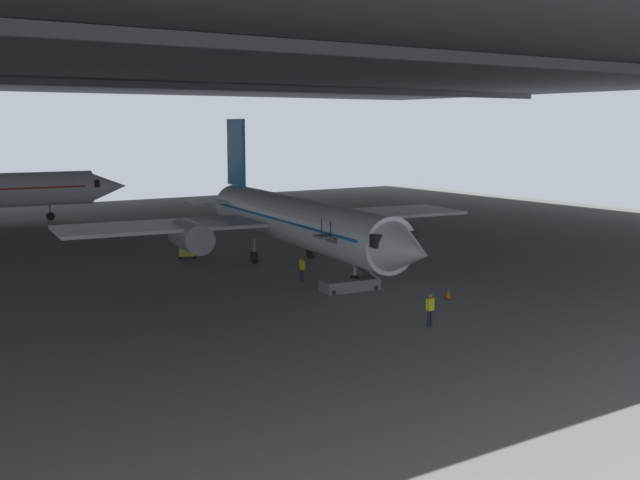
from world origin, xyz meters
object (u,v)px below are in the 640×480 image
object	(u,v)px
airplane_main	(293,220)
baggage_tug	(188,250)
crew_worker_by_stairs	(302,268)
boarding_stairs	(349,279)
traffic_cone_orange	(448,294)
crew_worker_near_nose	(430,308)

from	to	relation	value
airplane_main	baggage_tug	distance (m)	9.44
crew_worker_by_stairs	baggage_tug	world-z (taller)	crew_worker_by_stairs
boarding_stairs	crew_worker_by_stairs	xyz separation A→B (m)	(-1.09, 3.74, 0.21)
boarding_stairs	baggage_tug	xyz separation A→B (m)	(-3.52, 16.73, -0.19)
boarding_stairs	baggage_tug	distance (m)	17.10
traffic_cone_orange	baggage_tug	world-z (taller)	baggage_tug
crew_worker_by_stairs	baggage_tug	distance (m)	13.22
boarding_stairs	crew_worker_near_nose	distance (m)	9.48
crew_worker_near_nose	baggage_tug	bearing A→B (deg)	94.29
airplane_main	crew_worker_by_stairs	distance (m)	6.58
airplane_main	baggage_tug	xyz separation A→B (m)	(-5.09, 7.46, -2.78)
crew_worker_by_stairs	crew_worker_near_nose	bearing A→B (deg)	-92.07
crew_worker_near_nose	airplane_main	bearing A→B (deg)	80.45
airplane_main	crew_worker_near_nose	xyz separation A→B (m)	(-3.13, -18.62, -2.30)
traffic_cone_orange	boarding_stairs	bearing A→B (deg)	124.75
airplane_main	baggage_tug	world-z (taller)	airplane_main
baggage_tug	crew_worker_by_stairs	bearing A→B (deg)	-79.41
boarding_stairs	traffic_cone_orange	world-z (taller)	boarding_stairs
traffic_cone_orange	baggage_tug	xyz separation A→B (m)	(-7.09, 21.88, 0.23)
crew_worker_near_nose	traffic_cone_orange	world-z (taller)	crew_worker_near_nose
boarding_stairs	crew_worker_near_nose	size ratio (longest dim) A/B	2.57
airplane_main	crew_worker_by_stairs	world-z (taller)	airplane_main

